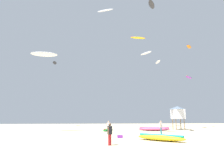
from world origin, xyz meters
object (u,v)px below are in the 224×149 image
kite_aloft_3 (158,62)px  kite_aloft_6 (44,54)px  kite_aloft_2 (189,47)px  kite_grounded_mid (161,138)px  kite_aloft_4 (55,63)px  kite_aloft_1 (152,4)px  kite_aloft_7 (146,53)px  kite_aloft_8 (105,10)px  person_right (108,126)px  lifeguard_tower (178,112)px  kite_grounded_near (108,130)px  cooler_box (120,137)px  kite_aloft_5 (138,38)px  kite_grounded_far (154,129)px  person_foreground (110,132)px  kite_aloft_0 (189,77)px  person_left (161,126)px

kite_aloft_3 → kite_aloft_6: kite_aloft_3 is taller
kite_aloft_2 → kite_aloft_6: (-30.75, -11.23, -6.14)m
kite_grounded_mid → kite_aloft_4: kite_aloft_4 is taller
kite_aloft_1 → kite_aloft_7: bearing=-171.3°
kite_aloft_3 → kite_aloft_8: size_ratio=0.88×
kite_aloft_1 → person_right: bearing=168.0°
lifeguard_tower → kite_aloft_3: (1.13, 13.15, 12.73)m
kite_grounded_near → kite_aloft_3: (13.91, 15.12, 15.59)m
lifeguard_tower → cooler_box: bearing=-132.0°
kite_aloft_7 → kite_aloft_8: kite_aloft_8 is taller
kite_aloft_1 → kite_aloft_7: 8.30m
kite_aloft_3 → kite_aloft_5: bearing=-139.6°
kite_aloft_6 → kite_aloft_7: (15.91, -4.56, -0.66)m
kite_grounded_far → kite_grounded_mid: bearing=-104.9°
kite_aloft_1 → person_foreground: bearing=-121.7°
person_foreground → kite_grounded_near: person_foreground is taller
kite_aloft_1 → kite_aloft_5: bearing=85.2°
kite_aloft_3 → kite_aloft_8: kite_aloft_8 is taller
kite_aloft_3 → person_right: bearing=-127.1°
kite_aloft_0 → kite_aloft_5: bearing=165.8°
kite_grounded_far → kite_aloft_0: kite_aloft_0 is taller
person_right → kite_aloft_6: 15.71m
person_left → kite_aloft_6: bearing=6.0°
person_foreground → person_left: (8.00, 10.91, -0.00)m
kite_grounded_near → kite_aloft_8: 28.81m
kite_grounded_far → lifeguard_tower: (5.24, 2.55, 2.76)m
kite_aloft_7 → kite_grounded_far: bearing=63.8°
lifeguard_tower → kite_aloft_0: kite_aloft_0 is taller
kite_grounded_mid → kite_aloft_7: 15.22m
kite_grounded_mid → kite_grounded_far: (3.87, 14.58, 0.01)m
person_left → lifeguard_tower: 11.17m
person_foreground → kite_aloft_7: kite_aloft_7 is taller
kite_grounded_far → kite_aloft_2: (12.55, 11.13, 18.22)m
lifeguard_tower → kite_aloft_5: size_ratio=1.14×
kite_grounded_near → kite_grounded_mid: (3.66, -15.16, 0.10)m
kite_aloft_7 → person_foreground: bearing=-118.0°
kite_aloft_1 → kite_aloft_4: size_ratio=1.01×
kite_aloft_1 → kite_aloft_6: size_ratio=0.69×
kite_aloft_4 → kite_aloft_8: (12.33, -8.74, 10.84)m
kite_aloft_3 → kite_aloft_8: 18.07m
person_right → kite_grounded_near: size_ratio=0.50×
kite_aloft_4 → kite_aloft_6: (1.44, -20.38, -3.62)m
kite_aloft_3 → kite_grounded_far: bearing=-112.1°
kite_grounded_near → kite_aloft_3: 25.79m
kite_aloft_5 → kite_aloft_7: kite_aloft_5 is taller
person_left → kite_aloft_5: (1.23, 16.89, 18.92)m
kite_aloft_8 → person_foreground: bearing=-93.4°
person_foreground → lifeguard_tower: lifeguard_tower is taller
lifeguard_tower → kite_aloft_7: bearing=-136.3°
person_right → lifeguard_tower: lifeguard_tower is taller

